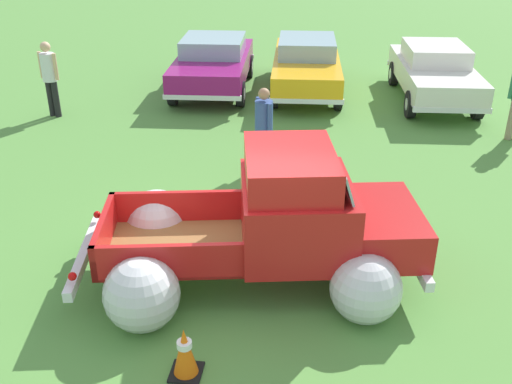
{
  "coord_description": "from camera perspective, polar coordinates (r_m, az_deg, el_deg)",
  "views": [
    {
      "loc": [
        0.94,
        -6.86,
        4.83
      ],
      "look_at": [
        0.0,
        0.89,
        0.92
      ],
      "focal_mm": 41.39,
      "sensor_mm": 36.0,
      "label": 1
    }
  ],
  "objects": [
    {
      "name": "show_car_0",
      "position": [
        16.56,
        -4.16,
        12.43
      ],
      "size": [
        2.16,
        4.39,
        1.43
      ],
      "rotation": [
        0.0,
        0.0,
        -1.52
      ],
      "color": "black",
      "rests_on": "ground"
    },
    {
      "name": "ground_plane",
      "position": [
        8.44,
        -0.74,
        -8.27
      ],
      "size": [
        80.0,
        80.0,
        0.0
      ],
      "primitive_type": "plane",
      "color": "#548C3D"
    },
    {
      "name": "vintage_pickup_truck",
      "position": [
        8.05,
        2.0,
        -3.77
      ],
      "size": [
        4.87,
        3.35,
        1.96
      ],
      "rotation": [
        0.0,
        0.0,
        0.17
      ],
      "color": "black",
      "rests_on": "ground"
    },
    {
      "name": "spectator_2",
      "position": [
        15.14,
        -19.33,
        10.69
      ],
      "size": [
        0.53,
        0.42,
        1.82
      ],
      "rotation": [
        0.0,
        0.0,
        4.42
      ],
      "color": "black",
      "rests_on": "ground"
    },
    {
      "name": "lane_cone_1",
      "position": [
        6.82,
        -6.89,
        -15.11
      ],
      "size": [
        0.36,
        0.36,
        0.63
      ],
      "color": "black",
      "rests_on": "ground"
    },
    {
      "name": "spectator_1",
      "position": [
        11.27,
        0.76,
        6.5
      ],
      "size": [
        0.48,
        0.48,
        1.67
      ],
      "rotation": [
        0.0,
        0.0,
        3.78
      ],
      "color": "gray",
      "rests_on": "ground"
    },
    {
      "name": "lane_cone_0",
      "position": [
        10.14,
        1.68,
        0.15
      ],
      "size": [
        0.36,
        0.36,
        0.63
      ],
      "color": "black",
      "rests_on": "ground"
    },
    {
      "name": "show_car_1",
      "position": [
        16.45,
        4.9,
        12.3
      ],
      "size": [
        2.02,
        4.69,
        1.43
      ],
      "rotation": [
        0.0,
        0.0,
        -1.52
      ],
      "color": "black",
      "rests_on": "ground"
    },
    {
      "name": "show_car_2",
      "position": [
        16.3,
        16.85,
        11.13
      ],
      "size": [
        2.03,
        4.47,
        1.43
      ],
      "rotation": [
        0.0,
        0.0,
        -1.51
      ],
      "color": "black",
      "rests_on": "ground"
    }
  ]
}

